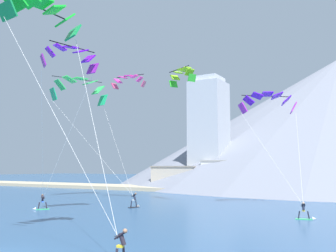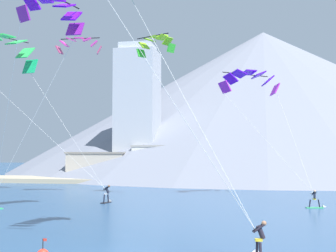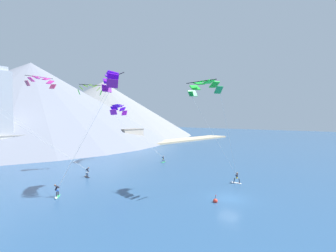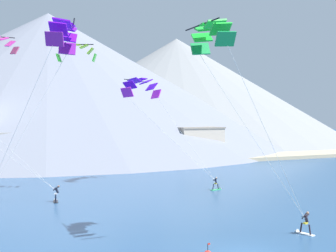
{
  "view_description": "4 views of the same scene",
  "coord_description": "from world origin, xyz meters",
  "px_view_note": "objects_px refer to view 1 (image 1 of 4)",
  "views": [
    {
      "loc": [
        18.29,
        -12.52,
        4.62
      ],
      "look_at": [
        -0.12,
        18.89,
        8.66
      ],
      "focal_mm": 40.0,
      "sensor_mm": 36.0,
      "label": 1
    },
    {
      "loc": [
        7.1,
        -19.13,
        4.7
      ],
      "look_at": [
        -0.35,
        18.21,
        6.93
      ],
      "focal_mm": 50.0,
      "sensor_mm": 36.0,
      "label": 2
    },
    {
      "loc": [
        -26.5,
        -13.66,
        10.16
      ],
      "look_at": [
        3.51,
        14.04,
        8.97
      ],
      "focal_mm": 24.0,
      "sensor_mm": 36.0,
      "label": 3
    },
    {
      "loc": [
        -17.27,
        -24.91,
        9.02
      ],
      "look_at": [
        0.7,
        13.35,
        7.98
      ],
      "focal_mm": 50.0,
      "sensor_mm": 36.0,
      "label": 4
    }
  ],
  "objects_px": {
    "kitesurfer_near_trail": "(41,205)",
    "parafoil_kite_distant_high_outer": "(129,80)",
    "parafoil_kite_distant_low_drift": "(182,75)",
    "kitesurfer_near_lead": "(306,215)",
    "kitesurfer_mid_center": "(123,252)",
    "parafoil_kite_near_lead": "(267,101)",
    "parafoil_kite_near_trail": "(70,56)",
    "parafoil_kite_far_left": "(80,87)",
    "parafoil_kite_mid_center": "(42,13)",
    "kitesurfer_far_left": "(135,203)"
  },
  "relations": [
    {
      "from": "kitesurfer_near_trail",
      "to": "parafoil_kite_distant_high_outer",
      "type": "xyz_separation_m",
      "value": [
        2.44,
        12.74,
        16.41
      ]
    },
    {
      "from": "parafoil_kite_distant_low_drift",
      "to": "kitesurfer_near_lead",
      "type": "bearing_deg",
      "value": -19.89
    },
    {
      "from": "kitesurfer_mid_center",
      "to": "parafoil_kite_near_lead",
      "type": "xyz_separation_m",
      "value": [
        -1.01,
        30.32,
        12.25
      ]
    },
    {
      "from": "parafoil_kite_near_trail",
      "to": "parafoil_kite_far_left",
      "type": "relative_size",
      "value": 0.91
    },
    {
      "from": "kitesurfer_mid_center",
      "to": "parafoil_kite_mid_center",
      "type": "height_order",
      "value": "parafoil_kite_mid_center"
    },
    {
      "from": "parafoil_kite_far_left",
      "to": "kitesurfer_mid_center",
      "type": "bearing_deg",
      "value": -42.82
    },
    {
      "from": "kitesurfer_near_lead",
      "to": "parafoil_kite_distant_low_drift",
      "type": "relative_size",
      "value": 0.39
    },
    {
      "from": "parafoil_kite_near_lead",
      "to": "kitesurfer_far_left",
      "type": "bearing_deg",
      "value": -145.06
    },
    {
      "from": "kitesurfer_far_left",
      "to": "parafoil_kite_near_trail",
      "type": "height_order",
      "value": "parafoil_kite_near_trail"
    },
    {
      "from": "parafoil_kite_mid_center",
      "to": "parafoil_kite_distant_high_outer",
      "type": "height_order",
      "value": "parafoil_kite_distant_high_outer"
    },
    {
      "from": "parafoil_kite_near_lead",
      "to": "parafoil_kite_far_left",
      "type": "xyz_separation_m",
      "value": [
        -27.67,
        -3.74,
        4.0
      ]
    },
    {
      "from": "parafoil_kite_near_lead",
      "to": "parafoil_kite_near_trail",
      "type": "height_order",
      "value": "parafoil_kite_near_trail"
    },
    {
      "from": "kitesurfer_far_left",
      "to": "parafoil_kite_near_lead",
      "type": "height_order",
      "value": "parafoil_kite_near_lead"
    },
    {
      "from": "kitesurfer_mid_center",
      "to": "parafoil_kite_near_trail",
      "type": "distance_m",
      "value": 24.53
    },
    {
      "from": "kitesurfer_near_lead",
      "to": "parafoil_kite_mid_center",
      "type": "bearing_deg",
      "value": -122.28
    },
    {
      "from": "parafoil_kite_far_left",
      "to": "parafoil_kite_distant_high_outer",
      "type": "height_order",
      "value": "parafoil_kite_far_left"
    },
    {
      "from": "kitesurfer_near_lead",
      "to": "parafoil_kite_mid_center",
      "type": "height_order",
      "value": "parafoil_kite_mid_center"
    },
    {
      "from": "kitesurfer_mid_center",
      "to": "parafoil_kite_far_left",
      "type": "relative_size",
      "value": 0.11
    },
    {
      "from": "kitesurfer_far_left",
      "to": "parafoil_kite_near_trail",
      "type": "relative_size",
      "value": 0.12
    },
    {
      "from": "kitesurfer_near_lead",
      "to": "kitesurfer_mid_center",
      "type": "height_order",
      "value": "kitesurfer_mid_center"
    },
    {
      "from": "kitesurfer_far_left",
      "to": "parafoil_kite_distant_low_drift",
      "type": "height_order",
      "value": "parafoil_kite_distant_low_drift"
    },
    {
      "from": "parafoil_kite_near_trail",
      "to": "parafoil_kite_distant_low_drift",
      "type": "xyz_separation_m",
      "value": [
        4.8,
        14.8,
        0.71
      ]
    },
    {
      "from": "parafoil_kite_near_lead",
      "to": "parafoil_kite_near_trail",
      "type": "xyz_separation_m",
      "value": [
        -14.53,
        -18.92,
        2.93
      ]
    },
    {
      "from": "kitesurfer_near_trail",
      "to": "parafoil_kite_distant_high_outer",
      "type": "height_order",
      "value": "parafoil_kite_distant_high_outer"
    },
    {
      "from": "kitesurfer_near_lead",
      "to": "parafoil_kite_distant_high_outer",
      "type": "height_order",
      "value": "parafoil_kite_distant_high_outer"
    },
    {
      "from": "kitesurfer_near_trail",
      "to": "parafoil_kite_distant_high_outer",
      "type": "bearing_deg",
      "value": 79.14
    },
    {
      "from": "kitesurfer_far_left",
      "to": "parafoil_kite_mid_center",
      "type": "bearing_deg",
      "value": -71.58
    },
    {
      "from": "kitesurfer_near_trail",
      "to": "parafoil_kite_mid_center",
      "type": "xyz_separation_m",
      "value": [
        14.5,
        -13.09,
        14.11
      ]
    },
    {
      "from": "parafoil_kite_near_trail",
      "to": "kitesurfer_far_left",
      "type": "bearing_deg",
      "value": 82.31
    },
    {
      "from": "kitesurfer_mid_center",
      "to": "kitesurfer_far_left",
      "type": "xyz_separation_m",
      "value": [
        -14.23,
        21.09,
        0.03
      ]
    },
    {
      "from": "kitesurfer_near_trail",
      "to": "kitesurfer_mid_center",
      "type": "height_order",
      "value": "kitesurfer_mid_center"
    },
    {
      "from": "parafoil_kite_mid_center",
      "to": "parafoil_kite_distant_low_drift",
      "type": "relative_size",
      "value": 3.1
    },
    {
      "from": "parafoil_kite_distant_low_drift",
      "to": "parafoil_kite_far_left",
      "type": "bearing_deg",
      "value": 178.78
    },
    {
      "from": "parafoil_kite_distant_high_outer",
      "to": "kitesurfer_near_trail",
      "type": "bearing_deg",
      "value": -100.86
    },
    {
      "from": "parafoil_kite_far_left",
      "to": "kitesurfer_far_left",
      "type": "bearing_deg",
      "value": -20.8
    },
    {
      "from": "kitesurfer_far_left",
      "to": "kitesurfer_near_trail",
      "type": "bearing_deg",
      "value": -138.06
    },
    {
      "from": "kitesurfer_far_left",
      "to": "parafoil_kite_distant_high_outer",
      "type": "bearing_deg",
      "value": 133.1
    },
    {
      "from": "parafoil_kite_near_lead",
      "to": "kitesurfer_near_lead",
      "type": "bearing_deg",
      "value": -59.09
    },
    {
      "from": "parafoil_kite_distant_high_outer",
      "to": "kitesurfer_near_lead",
      "type": "bearing_deg",
      "value": -14.37
    },
    {
      "from": "parafoil_kite_mid_center",
      "to": "kitesurfer_near_lead",
      "type": "bearing_deg",
      "value": 57.72
    },
    {
      "from": "parafoil_kite_near_lead",
      "to": "kitesurfer_near_trail",
      "type": "bearing_deg",
      "value": -142.3
    },
    {
      "from": "kitesurfer_mid_center",
      "to": "parafoil_kite_far_left",
      "type": "height_order",
      "value": "parafoil_kite_far_left"
    },
    {
      "from": "kitesurfer_near_trail",
      "to": "parafoil_kite_near_lead",
      "type": "xyz_separation_m",
      "value": [
        21.02,
        16.25,
        12.27
      ]
    },
    {
      "from": "kitesurfer_far_left",
      "to": "parafoil_kite_distant_high_outer",
      "type": "relative_size",
      "value": 0.35
    },
    {
      "from": "kitesurfer_mid_center",
      "to": "parafoil_kite_distant_low_drift",
      "type": "bearing_deg",
      "value": 112.28
    },
    {
      "from": "kitesurfer_mid_center",
      "to": "parafoil_kite_near_lead",
      "type": "bearing_deg",
      "value": 91.91
    },
    {
      "from": "parafoil_kite_near_lead",
      "to": "parafoil_kite_distant_high_outer",
      "type": "relative_size",
      "value": 2.46
    },
    {
      "from": "kitesurfer_far_left",
      "to": "parafoil_kite_near_trail",
      "type": "xyz_separation_m",
      "value": [
        -1.31,
        -9.69,
        15.16
      ]
    },
    {
      "from": "kitesurfer_far_left",
      "to": "parafoil_kite_near_trail",
      "type": "distance_m",
      "value": 18.04
    },
    {
      "from": "kitesurfer_mid_center",
      "to": "parafoil_kite_distant_high_outer",
      "type": "distance_m",
      "value": 37.04
    }
  ]
}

